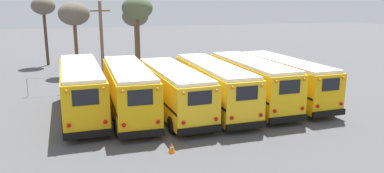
# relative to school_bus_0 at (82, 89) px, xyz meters

# --- Properties ---
(ground_plane) EXTENTS (160.00, 160.00, 0.00)m
(ground_plane) POSITION_rel_school_bus_0_xyz_m (7.12, -0.93, -1.79)
(ground_plane) COLOR #4C4C4F
(school_bus_0) EXTENTS (2.80, 10.39, 3.32)m
(school_bus_0) POSITION_rel_school_bus_0_xyz_m (0.00, 0.00, 0.00)
(school_bus_0) COLOR #EAAA0F
(school_bus_0) RESTS_ON ground
(school_bus_1) EXTENTS (2.53, 9.67, 3.30)m
(school_bus_1) POSITION_rel_school_bus_0_xyz_m (2.85, -1.11, -0.01)
(school_bus_1) COLOR #EAAA0F
(school_bus_1) RESTS_ON ground
(school_bus_2) EXTENTS (3.01, 9.88, 3.06)m
(school_bus_2) POSITION_rel_school_bus_0_xyz_m (5.70, -1.41, -0.12)
(school_bus_2) COLOR yellow
(school_bus_2) RESTS_ON ground
(school_bus_3) EXTENTS (2.60, 10.44, 3.18)m
(school_bus_3) POSITION_rel_school_bus_0_xyz_m (8.55, -1.17, -0.07)
(school_bus_3) COLOR yellow
(school_bus_3) RESTS_ON ground
(school_bus_4) EXTENTS (2.77, 9.80, 3.26)m
(school_bus_4) POSITION_rel_school_bus_0_xyz_m (11.40, -1.12, -0.03)
(school_bus_4) COLOR yellow
(school_bus_4) RESTS_ON ground
(school_bus_5) EXTENTS (2.75, 10.20, 3.13)m
(school_bus_5) POSITION_rel_school_bus_0_xyz_m (14.25, -0.76, -0.08)
(school_bus_5) COLOR #EAAA0F
(school_bus_5) RESTS_ON ground
(utility_pole) EXTENTS (1.80, 0.30, 7.21)m
(utility_pole) POSITION_rel_school_bus_0_xyz_m (2.13, 11.51, 1.95)
(utility_pole) COLOR brown
(utility_pole) RESTS_ON ground
(bare_tree_0) EXTENTS (3.12, 3.12, 6.53)m
(bare_tree_0) POSITION_rel_school_bus_0_xyz_m (6.76, 21.01, 3.50)
(bare_tree_0) COLOR brown
(bare_tree_0) RESTS_ON ground
(bare_tree_1) EXTENTS (2.57, 2.57, 7.61)m
(bare_tree_1) POSITION_rel_school_bus_0_xyz_m (-3.41, 21.07, 4.68)
(bare_tree_1) COLOR #473323
(bare_tree_1) RESTS_ON ground
(bare_tree_2) EXTENTS (3.01, 3.01, 7.10)m
(bare_tree_2) POSITION_rel_school_bus_0_xyz_m (-0.19, 14.58, 4.08)
(bare_tree_2) COLOR brown
(bare_tree_2) RESTS_ON ground
(bare_tree_3) EXTENTS (3.13, 3.13, 7.69)m
(bare_tree_3) POSITION_rel_school_bus_0_xyz_m (6.00, 14.37, 4.61)
(bare_tree_3) COLOR brown
(bare_tree_3) RESTS_ON ground
(fence_line) EXTENTS (22.31, 0.06, 1.42)m
(fence_line) POSITION_rel_school_bus_0_xyz_m (7.12, 6.39, -0.80)
(fence_line) COLOR #939399
(fence_line) RESTS_ON ground
(traffic_cone) EXTENTS (0.36, 0.36, 0.52)m
(traffic_cone) POSITION_rel_school_bus_0_xyz_m (4.04, -7.56, -1.53)
(traffic_cone) COLOR orange
(traffic_cone) RESTS_ON ground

